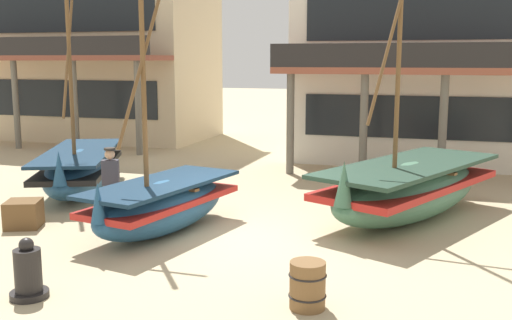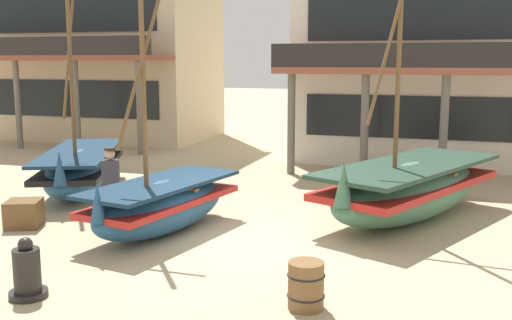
{
  "view_description": "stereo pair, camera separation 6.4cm",
  "coord_description": "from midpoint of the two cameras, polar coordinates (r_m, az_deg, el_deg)",
  "views": [
    {
      "loc": [
        3.93,
        -11.18,
        3.56
      ],
      "look_at": [
        0.0,
        1.0,
        1.4
      ],
      "focal_mm": 41.93,
      "sensor_mm": 36.0,
      "label": 1
    },
    {
      "loc": [
        3.99,
        -11.16,
        3.56
      ],
      "look_at": [
        0.0,
        1.0,
        1.4
      ],
      "focal_mm": 41.93,
      "sensor_mm": 36.0,
      "label": 2
    }
  ],
  "objects": [
    {
      "name": "fishing_boat_near_left",
      "position": [
        12.54,
        -8.86,
        -4.16
      ],
      "size": [
        2.18,
        4.04,
        5.25
      ],
      "color": "#23517A",
      "rests_on": "ground"
    },
    {
      "name": "wooden_barrel",
      "position": [
        8.81,
        4.99,
        -11.82
      ],
      "size": [
        0.56,
        0.56,
        0.7
      ],
      "color": "brown",
      "rests_on": "ground"
    },
    {
      "name": "fishing_boat_centre_large",
      "position": [
        13.85,
        14.47,
        -2.61
      ],
      "size": [
        3.98,
        5.74,
        7.35
      ],
      "color": "#427056",
      "rests_on": "ground"
    },
    {
      "name": "fishing_boat_far_right",
      "position": [
        16.78,
        -16.29,
        -0.82
      ],
      "size": [
        3.47,
        5.18,
        5.74
      ],
      "color": "#23517A",
      "rests_on": "ground"
    },
    {
      "name": "harbor_building_annex",
      "position": [
        28.56,
        -14.33,
        13.01
      ],
      "size": [
        10.0,
        7.38,
        10.85
      ],
      "color": "beige",
      "rests_on": "ground"
    },
    {
      "name": "harbor_building_main",
      "position": [
        23.27,
        15.15,
        8.58
      ],
      "size": [
        8.27,
        9.3,
        6.56
      ],
      "color": "silver",
      "rests_on": "ground"
    },
    {
      "name": "ground_plane",
      "position": [
        12.37,
        -1.31,
        -7.14
      ],
      "size": [
        120.0,
        120.0,
        0.0
      ],
      "primitive_type": "plane",
      "color": "tan"
    },
    {
      "name": "fisherman_by_hull",
      "position": [
        13.36,
        -13.51,
        -2.46
      ],
      "size": [
        0.42,
        0.35,
        1.68
      ],
      "color": "#33333D",
      "rests_on": "ground"
    },
    {
      "name": "cargo_crate",
      "position": [
        13.79,
        -21.14,
        -4.79
      ],
      "size": [
        0.92,
        0.92,
        0.58
      ],
      "primitive_type": "cube",
      "rotation": [
        0.0,
        0.0,
        0.4
      ],
      "color": "brown",
      "rests_on": "ground"
    },
    {
      "name": "capstan_winch",
      "position": [
        9.77,
        -20.82,
        -10.08
      ],
      "size": [
        0.58,
        0.58,
        0.94
      ],
      "color": "black",
      "rests_on": "ground"
    }
  ]
}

